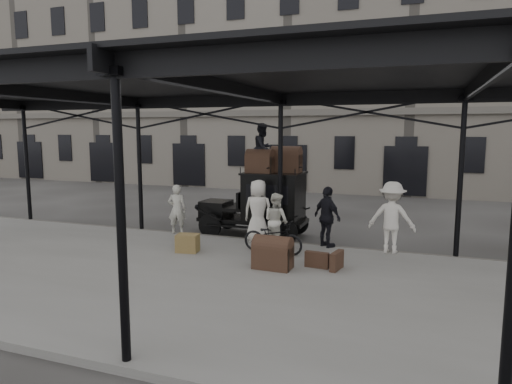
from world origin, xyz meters
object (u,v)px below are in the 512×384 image
at_px(porter_official, 327,217).
at_px(steamer_trunk_roof_near, 260,163).
at_px(porter_left, 177,209).
at_px(bicycle, 273,237).
at_px(taxi, 265,201).
at_px(steamer_trunk_platform, 273,255).

bearing_deg(porter_official, steamer_trunk_roof_near, 16.54).
relative_size(porter_left, porter_official, 0.92).
height_order(porter_left, porter_official, porter_official).
bearing_deg(bicycle, taxi, 29.28).
bearing_deg(porter_left, steamer_trunk_roof_near, -174.81).
relative_size(taxi, bicycle, 2.10).
bearing_deg(taxi, porter_left, -156.24).
xyz_separation_m(porter_left, steamer_trunk_platform, (4.13, -2.52, -0.47)).
bearing_deg(taxi, bicycle, -66.02).
height_order(porter_left, steamer_trunk_platform, porter_left).
distance_m(steamer_trunk_roof_near, steamer_trunk_platform, 4.28).
bearing_deg(steamer_trunk_roof_near, bicycle, -58.41).
distance_m(porter_left, bicycle, 3.91).
relative_size(taxi, steamer_trunk_platform, 3.90).
relative_size(steamer_trunk_roof_near, steamer_trunk_platform, 0.93).
relative_size(taxi, porter_official, 2.05).
bearing_deg(porter_official, porter_left, 37.43).
relative_size(bicycle, steamer_trunk_roof_near, 2.01).
xyz_separation_m(bicycle, steamer_trunk_roof_near, (-1.13, 2.12, 1.89)).
height_order(steamer_trunk_roof_near, steamer_trunk_platform, steamer_trunk_roof_near).
bearing_deg(taxi, steamer_trunk_platform, -68.15).
distance_m(porter_official, steamer_trunk_roof_near, 2.96).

